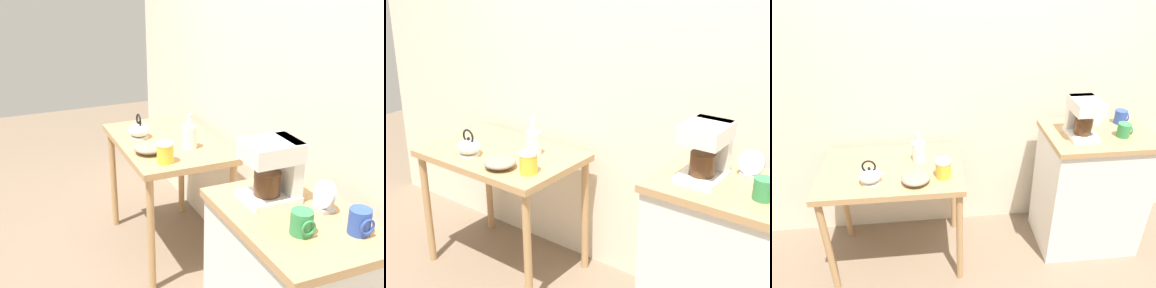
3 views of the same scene
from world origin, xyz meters
TOP-DOWN VIEW (x-y plane):
  - back_wall at (0.10, 0.41)m, footprint 4.40×0.10m
  - wooden_table at (-0.62, 0.00)m, footprint 0.91×0.60m
  - bowl_stoneware at (-0.46, -0.17)m, footprint 0.18×0.18m
  - teakettle at (-0.73, -0.14)m, footprint 0.17×0.14m
  - glass_carafe_vase at (-0.44, 0.08)m, footprint 0.09×0.09m
  - canister_enamel at (-0.29, -0.13)m, footprint 0.10×0.10m
  - coffee_maker at (0.63, 0.01)m, footprint 0.18×0.22m
  - mug_tall_green at (0.90, -0.04)m, footprint 0.09×0.08m
  - mug_blue at (0.98, 0.16)m, footprint 0.09×0.08m
  - table_clock at (0.78, 0.14)m, footprint 0.12×0.06m

SIDE VIEW (x-z plane):
  - wooden_table at x=-0.62m, z-range 0.28..1.05m
  - bowl_stoneware at x=-0.46m, z-range 0.77..0.83m
  - teakettle at x=-0.73m, z-range 0.74..0.90m
  - canister_enamel at x=-0.29m, z-range 0.77..0.89m
  - glass_carafe_vase at x=-0.44m, z-range 0.73..0.95m
  - mug_tall_green at x=0.90m, z-range 0.94..1.03m
  - mug_blue at x=0.98m, z-range 0.94..1.03m
  - table_clock at x=0.78m, z-range 0.93..1.06m
  - coffee_maker at x=0.63m, z-range 0.95..1.21m
  - back_wall at x=0.10m, z-range 0.00..2.80m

